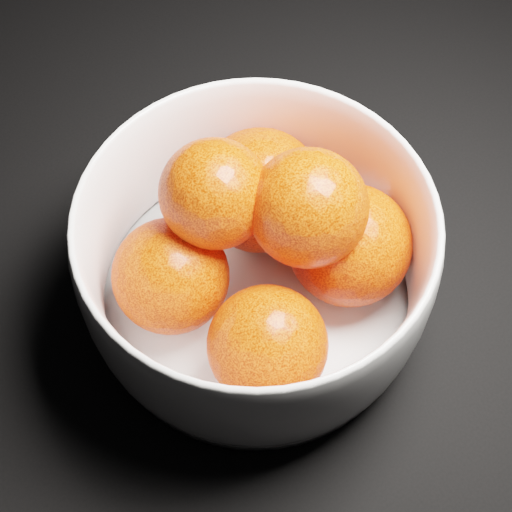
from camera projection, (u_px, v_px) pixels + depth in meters
ground at (290, 467)px, 0.48m from camera, size 3.00×3.00×0.00m
bowl at (256, 260)px, 0.49m from camera, size 0.24×0.24×0.12m
orange_pile at (267, 239)px, 0.49m from camera, size 0.21×0.20×0.14m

